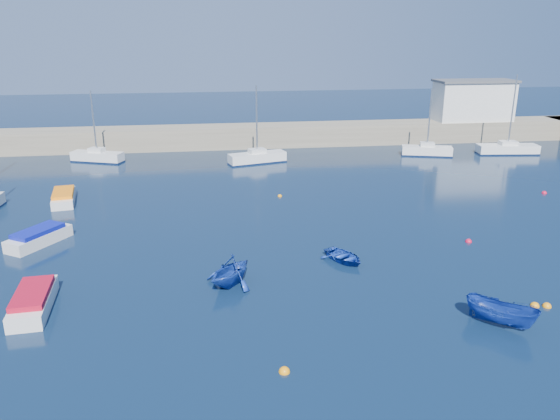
{
  "coord_description": "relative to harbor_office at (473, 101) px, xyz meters",
  "views": [
    {
      "loc": [
        -5.58,
        -22.56,
        14.19
      ],
      "look_at": [
        -0.25,
        14.94,
        1.6
      ],
      "focal_mm": 35.0,
      "sensor_mm": 36.0,
      "label": 1
    }
  ],
  "objects": [
    {
      "name": "buoy_1",
      "position": [
        -17.46,
        -35.19,
        -5.1
      ],
      "size": [
        0.46,
        0.46,
        0.46
      ],
      "primitive_type": "sphere",
      "color": "red",
      "rests_on": "ground"
    },
    {
      "name": "ground",
      "position": [
        -30.0,
        -46.0,
        -5.1
      ],
      "size": [
        220.0,
        220.0,
        0.0
      ],
      "primitive_type": "plane",
      "color": "#0C1E37",
      "rests_on": "ground"
    },
    {
      "name": "sailboat_5",
      "position": [
        -47.45,
        -6.32,
        -4.47
      ],
      "size": [
        6.06,
        3.65,
        7.86
      ],
      "rotation": [
        0.0,
        0.0,
        1.2
      ],
      "color": "silver",
      "rests_on": "ground"
    },
    {
      "name": "dinghy_left",
      "position": [
        -34.38,
        -39.58,
        -4.19
      ],
      "size": [
        4.5,
        4.55,
        1.81
      ],
      "primitive_type": "imported",
      "rotation": [
        0.0,
        0.0,
        -0.71
      ],
      "color": "#163597",
      "rests_on": "ground"
    },
    {
      "name": "back_wall",
      "position": [
        -30.0,
        0.0,
        -3.8
      ],
      "size": [
        96.0,
        4.5,
        2.6
      ],
      "primitive_type": "cube",
      "color": "gray",
      "rests_on": "ground"
    },
    {
      "name": "buoy_2",
      "position": [
        -17.67,
        -44.66,
        -5.1
      ],
      "size": [
        0.47,
        0.47,
        0.47
      ],
      "primitive_type": "sphere",
      "color": "orange",
      "rests_on": "ground"
    },
    {
      "name": "motorboat_0",
      "position": [
        -44.9,
        -41.07,
        -4.58
      ],
      "size": [
        2.09,
        5.07,
        1.11
      ],
      "rotation": [
        0.0,
        0.0,
        0.07
      ],
      "color": "silver",
      "rests_on": "ground"
    },
    {
      "name": "sailboat_8",
      "position": [
        0.34,
        -8.99,
        -4.49
      ],
      "size": [
        7.27,
        2.79,
        9.25
      ],
      "rotation": [
        0.0,
        0.0,
        1.45
      ],
      "color": "silver",
      "rests_on": "ground"
    },
    {
      "name": "buoy_5",
      "position": [
        -18.3,
        -44.54,
        -5.1
      ],
      "size": [
        0.49,
        0.49,
        0.49
      ],
      "primitive_type": "sphere",
      "color": "orange",
      "rests_on": "ground"
    },
    {
      "name": "sailboat_7",
      "position": [
        -9.58,
        -8.54,
        -4.47
      ],
      "size": [
        5.96,
        3.16,
        7.72
      ],
      "rotation": [
        0.0,
        0.0,
        1.29
      ],
      "color": "silver",
      "rests_on": "ground"
    },
    {
      "name": "buoy_4",
      "position": [
        -5.1,
        -24.94,
        -5.1
      ],
      "size": [
        0.47,
        0.47,
        0.47
      ],
      "primitive_type": "sphere",
      "color": "red",
      "rests_on": "ground"
    },
    {
      "name": "motorboat_2",
      "position": [
        -47.7,
        -21.54,
        -4.62
      ],
      "size": [
        2.47,
        5.13,
        1.01
      ],
      "rotation": [
        0.0,
        0.0,
        0.16
      ],
      "color": "silver",
      "rests_on": "ground"
    },
    {
      "name": "buoy_0",
      "position": [
        -32.54,
        -48.49,
        -5.1
      ],
      "size": [
        0.5,
        0.5,
        0.5
      ],
      "primitive_type": "sphere",
      "color": "orange",
      "rests_on": "ground"
    },
    {
      "name": "dinghy_right",
      "position": [
        -21.21,
        -46.14,
        -4.4
      ],
      "size": [
        3.49,
        3.52,
        1.39
      ],
      "primitive_type": "imported",
      "rotation": [
        0.0,
        0.0,
        0.78
      ],
      "color": "#163597",
      "rests_on": "ground"
    },
    {
      "name": "buoy_3",
      "position": [
        -29.04,
        -22.48,
        -5.1
      ],
      "size": [
        0.39,
        0.39,
        0.39
      ],
      "primitive_type": "sphere",
      "color": "orange",
      "rests_on": "ground"
    },
    {
      "name": "harbor_office",
      "position": [
        0.0,
        0.0,
        0.0
      ],
      "size": [
        10.0,
        4.0,
        5.0
      ],
      "primitive_type": "cube",
      "color": "silver",
      "rests_on": "back_wall"
    },
    {
      "name": "dinghy_center",
      "position": [
        -26.98,
        -37.2,
        -4.78
      ],
      "size": [
        3.37,
        3.72,
        0.63
      ],
      "primitive_type": "imported",
      "rotation": [
        0.0,
        0.0,
        0.5
      ],
      "color": "#163597",
      "rests_on": "ground"
    },
    {
      "name": "sailboat_6",
      "position": [
        -29.73,
        -9.41,
        -4.47
      ],
      "size": [
        6.65,
        3.47,
        8.49
      ],
      "rotation": [
        0.0,
        0.0,
        1.85
      ],
      "color": "silver",
      "rests_on": "ground"
    },
    {
      "name": "motorboat_1",
      "position": [
        -47.16,
        -31.38,
        -4.57
      ],
      "size": [
        3.89,
        4.75,
        1.13
      ],
      "rotation": [
        0.0,
        0.0,
        -0.58
      ],
      "color": "silver",
      "rests_on": "ground"
    }
  ]
}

